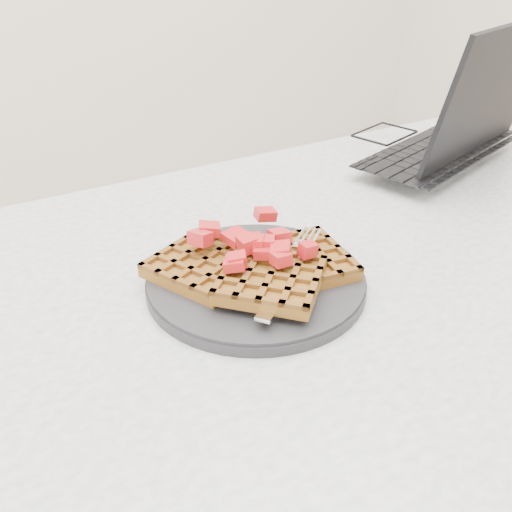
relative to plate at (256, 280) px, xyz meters
name	(u,v)px	position (x,y,z in m)	size (l,w,h in m)	color
table	(308,368)	(0.05, -0.04, -0.12)	(1.20, 0.80, 0.75)	silver
plate	(256,280)	(0.00, 0.00, 0.00)	(0.25, 0.25, 0.02)	black
waffles	(258,267)	(0.00, 0.00, 0.02)	(0.23, 0.22, 0.03)	brown
strawberry_pile	(256,245)	(0.00, 0.00, 0.05)	(0.15, 0.15, 0.02)	#9D0308
fork	(293,274)	(0.03, -0.03, 0.02)	(0.02, 0.18, 0.02)	silver
laptop	(429,138)	(0.45, 0.20, 0.03)	(0.39, 0.34, 0.24)	black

